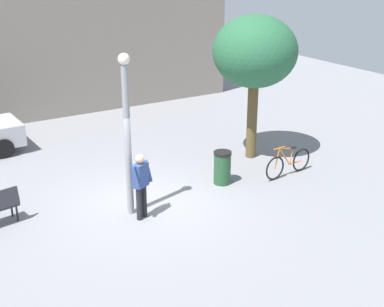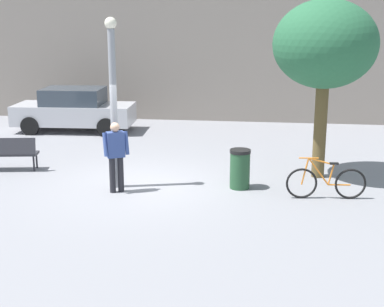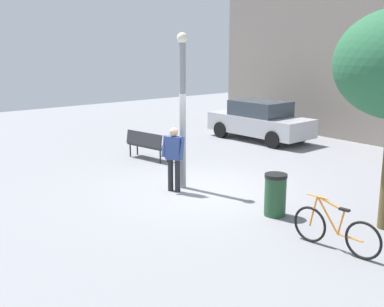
{
  "view_description": "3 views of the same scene",
  "coord_description": "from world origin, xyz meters",
  "px_view_note": "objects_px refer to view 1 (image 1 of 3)",
  "views": [
    {
      "loc": [
        -5.29,
        -10.91,
        6.09
      ],
      "look_at": [
        1.15,
        -0.37,
        1.32
      ],
      "focal_mm": 48.4,
      "sensor_mm": 36.0,
      "label": 1
    },
    {
      "loc": [
        2.93,
        -12.56,
        4.05
      ],
      "look_at": [
        1.29,
        0.02,
        0.84
      ],
      "focal_mm": 51.13,
      "sensor_mm": 36.0,
      "label": 2
    },
    {
      "loc": [
        9.43,
        -7.85,
        3.81
      ],
      "look_at": [
        0.15,
        -0.44,
        1.08
      ],
      "focal_mm": 46.0,
      "sensor_mm": 36.0,
      "label": 3
    }
  ],
  "objects_px": {
    "trash_bin": "(222,167)",
    "plaza_tree": "(255,53)",
    "lamppost": "(127,129)",
    "bicycle_orange": "(288,163)",
    "person_by_lamppost": "(141,182)"
  },
  "relations": [
    {
      "from": "trash_bin",
      "to": "plaza_tree",
      "type": "bearing_deg",
      "value": 32.17
    },
    {
      "from": "lamppost",
      "to": "bicycle_orange",
      "type": "relative_size",
      "value": 2.23
    },
    {
      "from": "lamppost",
      "to": "plaza_tree",
      "type": "bearing_deg",
      "value": 17.21
    },
    {
      "from": "person_by_lamppost",
      "to": "trash_bin",
      "type": "bearing_deg",
      "value": 13.43
    },
    {
      "from": "lamppost",
      "to": "bicycle_orange",
      "type": "xyz_separation_m",
      "value": [
        4.95,
        -0.25,
        -1.84
      ]
    },
    {
      "from": "plaza_tree",
      "to": "bicycle_orange",
      "type": "distance_m",
      "value": 3.45
    },
    {
      "from": "plaza_tree",
      "to": "lamppost",
      "type": "bearing_deg",
      "value": -162.79
    },
    {
      "from": "bicycle_orange",
      "to": "trash_bin",
      "type": "height_order",
      "value": "bicycle_orange"
    },
    {
      "from": "plaza_tree",
      "to": "person_by_lamppost",
      "type": "bearing_deg",
      "value": -158.32
    },
    {
      "from": "person_by_lamppost",
      "to": "bicycle_orange",
      "type": "height_order",
      "value": "person_by_lamppost"
    },
    {
      "from": "person_by_lamppost",
      "to": "plaza_tree",
      "type": "relative_size",
      "value": 0.37
    },
    {
      "from": "lamppost",
      "to": "bicycle_orange",
      "type": "bearing_deg",
      "value": -2.84
    },
    {
      "from": "bicycle_orange",
      "to": "trash_bin",
      "type": "xyz_separation_m",
      "value": [
        -1.96,
        0.54,
        0.1
      ]
    },
    {
      "from": "lamppost",
      "to": "plaza_tree",
      "type": "height_order",
      "value": "plaza_tree"
    },
    {
      "from": "lamppost",
      "to": "person_by_lamppost",
      "type": "height_order",
      "value": "lamppost"
    }
  ]
}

